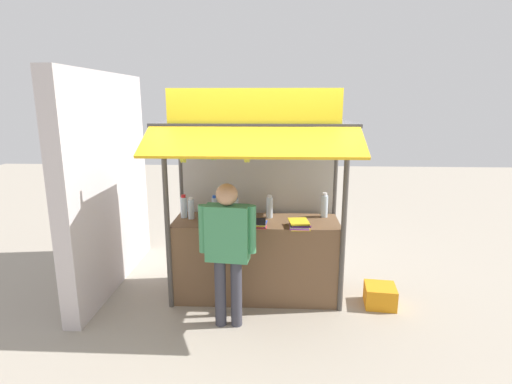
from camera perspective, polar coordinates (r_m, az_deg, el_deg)
name	(u,v)px	position (r m, az deg, el deg)	size (l,w,h in m)	color
ground_plane	(256,295)	(5.18, 0.00, -14.39)	(20.00, 20.00, 0.00)	#9E9384
stall_counter	(256,258)	(4.97, 0.00, -9.42)	(1.97, 0.66, 0.97)	brown
stall_structure	(256,175)	(4.76, 0.05, 2.40)	(2.17, 1.50, 2.50)	#4C4742
water_bottle_back_left	(269,207)	(4.89, 1.93, -2.14)	(0.08, 0.08, 0.29)	silver
water_bottle_far_left	(184,207)	(4.97, -10.24, -2.10)	(0.08, 0.08, 0.29)	silver
water_bottle_center	(191,209)	(4.91, -9.22, -2.36)	(0.07, 0.07, 0.27)	silver
water_bottle_rear_center	(214,206)	(5.05, -5.94, -1.94)	(0.07, 0.07, 0.25)	silver
water_bottle_mid_right	(324,206)	(4.98, 9.70, -1.93)	(0.09, 0.09, 0.30)	silver
water_bottle_left	(236,207)	(5.00, -2.88, -2.08)	(0.07, 0.07, 0.23)	silver
magazine_stack_far_right	(218,223)	(4.66, -5.49, -4.40)	(0.22, 0.28, 0.04)	purple
magazine_stack_front_right	(299,224)	(4.57, 6.18, -4.57)	(0.25, 0.30, 0.08)	yellow
magazine_stack_right	(259,223)	(4.59, 0.39, -4.49)	(0.19, 0.27, 0.06)	red
banana_bunch_rightmost	(247,157)	(4.21, -1.29, 5.07)	(0.09, 0.09, 0.28)	#332D23
banana_bunch_inner_right	(183,156)	(4.31, -10.37, 5.00)	(0.10, 0.09, 0.29)	#332D23
banana_bunch_inner_left	(214,154)	(4.24, -6.05, 5.44)	(0.09, 0.09, 0.25)	#332D23
vendor_person	(228,243)	(4.18, -4.07, -7.18)	(0.59, 0.24, 1.56)	#383842
plastic_crate	(380,296)	(5.10, 17.22, -13.90)	(0.35, 0.35, 0.25)	orange
neighbour_wall	(107,182)	(5.43, -20.37, 1.28)	(0.20, 2.40, 2.71)	beige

